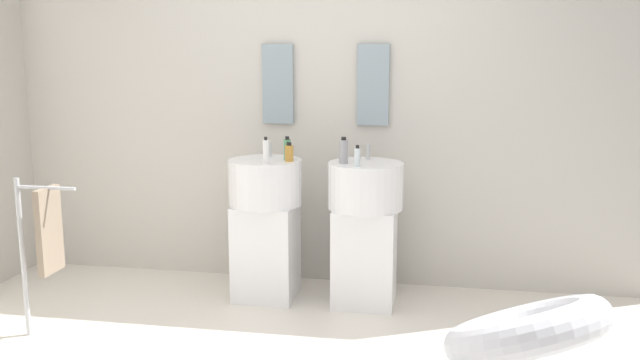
% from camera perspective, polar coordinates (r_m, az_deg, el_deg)
% --- Properties ---
extents(rear_partition, '(4.80, 0.10, 2.60)m').
position_cam_1_polar(rear_partition, '(4.94, 0.55, 6.43)').
color(rear_partition, beige).
rests_on(rear_partition, ground_plane).
extents(pedestal_sink_left, '(0.49, 0.49, 1.05)m').
position_cam_1_polar(pedestal_sink_left, '(4.69, -4.49, -3.52)').
color(pedestal_sink_left, white).
rests_on(pedestal_sink_left, ground_plane).
extents(pedestal_sink_right, '(0.49, 0.49, 1.05)m').
position_cam_1_polar(pedestal_sink_right, '(4.57, 3.73, -3.90)').
color(pedestal_sink_right, white).
rests_on(pedestal_sink_right, ground_plane).
extents(vanity_mirror_left, '(0.22, 0.03, 0.56)m').
position_cam_1_polar(vanity_mirror_left, '(4.93, -3.48, 7.89)').
color(vanity_mirror_left, '#8C9EA8').
extents(vanity_mirror_right, '(0.22, 0.03, 0.56)m').
position_cam_1_polar(vanity_mirror_right, '(4.81, 4.40, 7.81)').
color(vanity_mirror_right, '#8C9EA8').
extents(lounge_chair, '(1.10, 1.10, 0.65)m').
position_cam_1_polar(lounge_chair, '(3.42, 16.58, -12.54)').
color(lounge_chair, '#B7BABF').
rests_on(lounge_chair, ground_plane).
extents(towel_rack, '(0.37, 0.22, 0.95)m').
position_cam_1_polar(towel_rack, '(4.29, -21.70, -4.13)').
color(towel_rack, '#B7BABF').
rests_on(towel_rack, ground_plane).
extents(soap_bottle_white, '(0.04, 0.04, 0.17)m').
position_cam_1_polar(soap_bottle_white, '(4.42, -4.48, 2.35)').
color(soap_bottle_white, white).
rests_on(soap_bottle_white, pedestal_sink_left).
extents(soap_bottle_grey, '(0.06, 0.06, 0.17)m').
position_cam_1_polar(soap_bottle_grey, '(4.43, 1.96, 2.38)').
color(soap_bottle_grey, '#99999E').
rests_on(soap_bottle_grey, pedestal_sink_right).
extents(soap_bottle_green, '(0.05, 0.05, 0.15)m').
position_cam_1_polar(soap_bottle_green, '(4.59, -2.71, 2.56)').
color(soap_bottle_green, '#59996B').
rests_on(soap_bottle_green, pedestal_sink_left).
extents(soap_bottle_clear, '(0.04, 0.04, 0.14)m').
position_cam_1_polar(soap_bottle_clear, '(4.32, 3.09, 1.92)').
color(soap_bottle_clear, silver).
rests_on(soap_bottle_clear, pedestal_sink_right).
extents(soap_bottle_amber, '(0.06, 0.06, 0.12)m').
position_cam_1_polar(soap_bottle_amber, '(4.52, -2.55, 2.25)').
color(soap_bottle_amber, '#C68C38').
rests_on(soap_bottle_amber, pedestal_sink_left).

